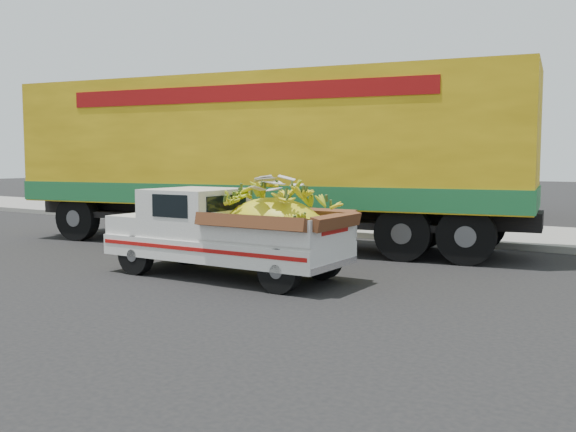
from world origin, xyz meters
The scene contains 6 objects.
ground centered at (0.00, 0.00, 0.00)m, with size 100.00×100.00×0.00m, color black.
curb centered at (0.00, 6.16, 0.07)m, with size 60.00×0.25×0.15m, color gray.
sidewalk centered at (0.00, 8.26, 0.07)m, with size 60.00×4.00×0.14m, color gray.
building_left centered at (-8.00, 14.16, 2.50)m, with size 18.00×6.00×5.00m, color gray.
pickup_truck centered at (0.97, 0.16, 0.79)m, with size 4.23×1.62×1.47m.
semi_trailer centered at (-1.09, 3.72, 2.12)m, with size 12.08×4.55×3.80m.
Camera 1 is at (7.40, -8.25, 2.01)m, focal length 40.00 mm.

